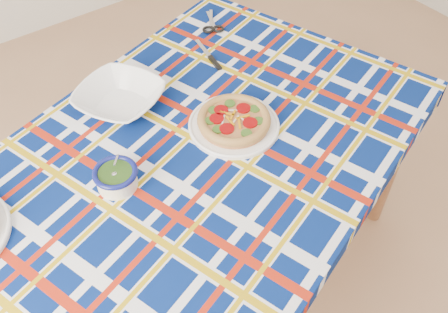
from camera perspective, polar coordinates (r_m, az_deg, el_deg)
floor at (r=1.89m, az=4.31°, el=-13.25°), size 4.00×4.00×0.00m
dining_table at (r=1.36m, az=-4.18°, el=-2.44°), size 1.63×1.29×0.67m
tablecloth at (r=1.35m, az=-4.23°, el=-1.84°), size 1.66×1.32×0.09m
main_focaccia_plate at (r=1.38m, az=1.15°, el=4.18°), size 0.32×0.32×0.05m
pesto_bowl at (r=1.26m, az=-12.24°, el=-2.22°), size 0.14×0.14×0.07m
serving_bowl at (r=1.47m, az=-11.83°, el=6.53°), size 0.32×0.32×0.06m
table_knife at (r=1.67m, az=-2.33°, el=12.21°), size 0.05×0.19×0.01m
kitchen_scissors at (r=1.82m, az=-1.50°, el=15.46°), size 0.15×0.18×0.01m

